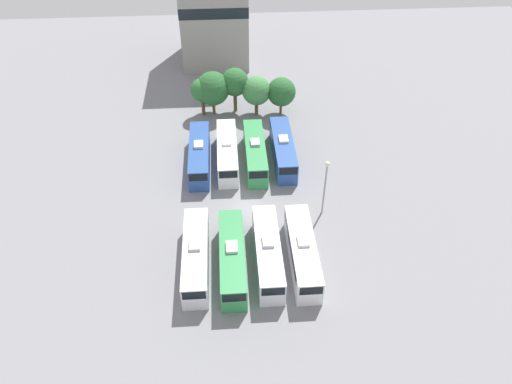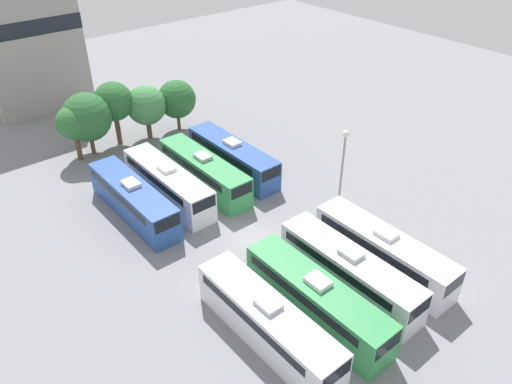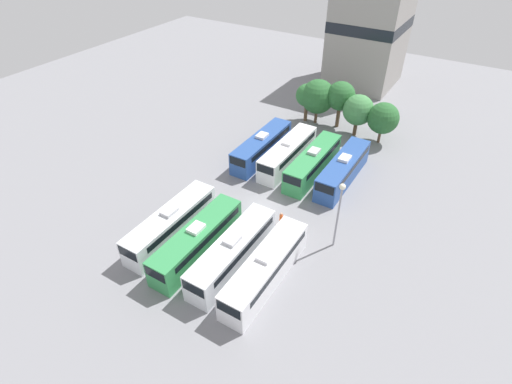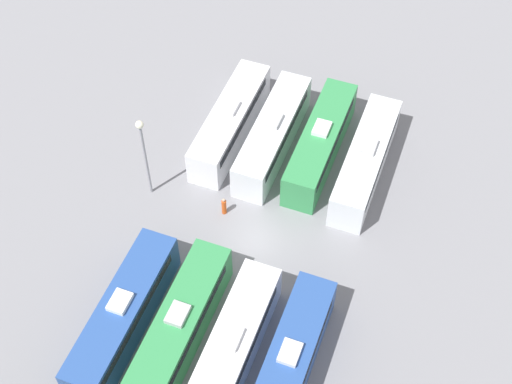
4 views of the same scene
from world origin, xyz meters
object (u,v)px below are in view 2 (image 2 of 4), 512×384
Objects in this scene: bus_2 at (349,270)px; tree_0 at (73,123)px; bus_3 at (383,250)px; tree_4 at (177,99)px; bus_6 at (204,171)px; tree_2 at (113,102)px; bus_1 at (316,298)px; bus_4 at (133,199)px; tree_3 at (146,105)px; depot_building at (17,24)px; bus_0 at (267,321)px; bus_5 at (168,183)px; worker_person at (290,226)px; light_pole at (343,156)px; bus_7 at (232,156)px; tree_1 at (87,117)px.

tree_0 reaches higher than bus_2.
tree_4 is at bearing 88.19° from bus_3.
bus_6 is 1.67× the size of tree_2.
bus_4 is (-3.75, 18.56, 0.00)m from bus_1.
tree_3 is at bearing 88.27° from bus_2.
depot_building is (-4.94, 32.21, 7.93)m from bus_6.
tree_3 reaches higher than tree_0.
bus_2 is 19.59m from bus_4.
bus_3 is at bearing -1.13° from bus_0.
bus_5 is 13.13m from tree_3.
bus_4 is (0.07, 18.02, 0.00)m from bus_0.
bus_0 is 1.00× the size of bus_6.
bus_1 is (3.82, -0.55, 0.00)m from bus_0.
worker_person is at bearing -50.78° from bus_4.
bus_2 is 31.75m from tree_2.
bus_1 is 1.53× the size of light_pole.
light_pole is at bearing -83.52° from tree_4.
depot_building reaches higher than bus_0.
bus_5 is 1.91× the size of tree_3.
bus_6 is 1.53× the size of light_pole.
bus_6 is 1.97× the size of tree_4.
tree_3 is (4.77, 12.02, 2.24)m from bus_5.
bus_3 is 0.61× the size of depot_building.
bus_7 is at bearing -94.72° from tree_4.
bus_3 is 18.63m from bus_6.
tree_2 is at bearing 98.14° from worker_person.
tree_2 is (-3.45, 24.14, 4.12)m from worker_person.
light_pole is at bearing 35.75° from bus_1.
bus_6 is 14.25m from tree_1.
worker_person is at bearing -98.64° from tree_4.
bus_3 is 20.04m from bus_5.
bus_6 is (3.68, 18.56, 0.00)m from bus_1.
bus_2 is 18.91m from bus_7.
bus_0 is 32.06m from tree_2.
tree_0 reaches higher than worker_person.
tree_1 is at bearing -170.76° from tree_2.
depot_building reaches higher than bus_6.
depot_building reaches higher than bus_2.
bus_5 is 12.98m from tree_0.
tree_0 reaches higher than bus_5.
bus_7 is (7.53, 0.14, 0.00)m from bus_5.
bus_5 is 7.21× the size of worker_person.
light_pole is 25.87m from tree_2.
tree_1 is 20.05m from depot_building.
tree_3 is (4.73, 30.92, 2.24)m from bus_1.
bus_6 is 33.53m from depot_building.
bus_0 is 7.21× the size of worker_person.
bus_1 is 1.00× the size of bus_6.
tree_3 is (-0.26, 23.06, 3.17)m from worker_person.
bus_2 and bus_7 have the same top height.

